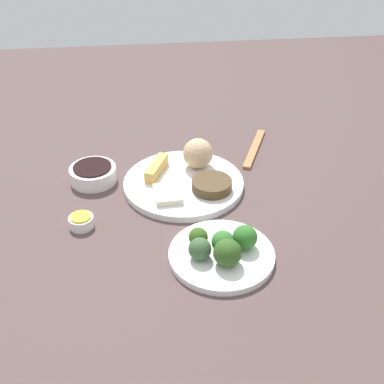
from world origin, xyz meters
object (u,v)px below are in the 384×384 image
Objects in this scene: sauce_ramekin_hot_mustard at (81,222)px; chopsticks_pair at (254,149)px; broccoli_plate at (222,255)px; soy_sauce_bowl at (93,174)px; main_plate at (184,184)px.

chopsticks_pair is at bearing 32.56° from sauce_ramekin_hot_mustard.
broccoli_plate is 3.95× the size of sauce_ramekin_hot_mustard.
soy_sauce_bowl is at bearing 84.37° from sauce_ramekin_hot_mustard.
sauce_ramekin_hot_mustard is (-0.29, 0.14, 0.01)m from broccoli_plate.
main_plate is 2.56× the size of soy_sauce_bowl.
main_plate is 0.27m from broccoli_plate.
sauce_ramekin_hot_mustard is (-0.02, -0.18, -0.01)m from soy_sauce_bowl.
chopsticks_pair is (0.43, 0.10, -0.01)m from soy_sauce_bowl.
sauce_ramekin_hot_mustard is (-0.24, -0.13, 0.00)m from main_plate.
broccoli_plate is 1.01× the size of chopsticks_pair.
broccoli_plate is 0.32m from sauce_ramekin_hot_mustard.
soy_sauce_bowl reaches higher than broccoli_plate.
soy_sauce_bowl is at bearing -166.22° from chopsticks_pair.
broccoli_plate is at bearing -110.85° from chopsticks_pair.
soy_sauce_bowl reaches higher than sauce_ramekin_hot_mustard.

